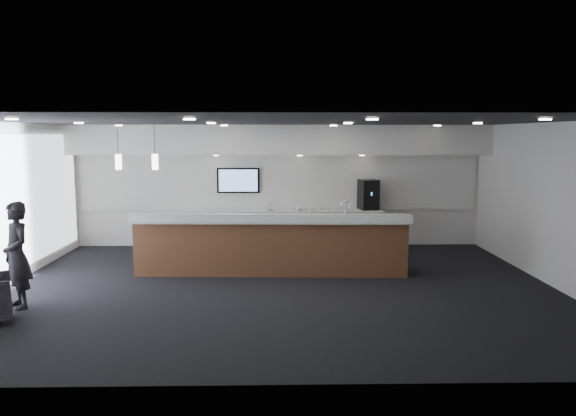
{
  "coord_description": "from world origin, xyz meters",
  "views": [
    {
      "loc": [
        -0.07,
        -9.94,
        2.76
      ],
      "look_at": [
        0.17,
        1.3,
        1.3
      ],
      "focal_mm": 35.0,
      "sensor_mm": 36.0,
      "label": 1
    }
  ],
  "objects": [
    {
      "name": "right_wall",
      "position": [
        5.0,
        0.0,
        1.5
      ],
      "size": [
        0.02,
        8.0,
        3.0
      ],
      "primitive_type": "cube",
      "color": "silver",
      "rests_on": "ground"
    },
    {
      "name": "cup_7",
      "position": [
        0.31,
        3.51,
        0.99
      ],
      "size": [
        0.11,
        0.11,
        0.09
      ],
      "primitive_type": "imported",
      "rotation": [
        0.0,
        0.0,
        4.52
      ],
      "color": "white",
      "rests_on": "back_credenza"
    },
    {
      "name": "pendant_left",
      "position": [
        -2.4,
        0.8,
        2.25
      ],
      "size": [
        0.12,
        0.12,
        0.3
      ],
      "primitive_type": "cylinder",
      "color": "#FFEFC6",
      "rests_on": "ceiling"
    },
    {
      "name": "alcove_panel",
      "position": [
        0.0,
        3.97,
        1.6
      ],
      "size": [
        9.8,
        0.06,
        1.4
      ],
      "primitive_type": "cube",
      "color": "silver",
      "rests_on": "back_wall"
    },
    {
      "name": "cup_3",
      "position": [
        0.87,
        3.51,
        0.99
      ],
      "size": [
        0.12,
        0.12,
        0.09
      ],
      "primitive_type": "imported",
      "rotation": [
        0.0,
        0.0,
        1.94
      ],
      "color": "white",
      "rests_on": "back_credenza"
    },
    {
      "name": "cup_4",
      "position": [
        0.73,
        3.51,
        0.99
      ],
      "size": [
        0.13,
        0.13,
        0.09
      ],
      "primitive_type": "imported",
      "rotation": [
        0.0,
        0.0,
        2.58
      ],
      "color": "white",
      "rests_on": "back_credenza"
    },
    {
      "name": "window_blinds_wall",
      "position": [
        -4.96,
        0.0,
        1.5
      ],
      "size": [
        0.04,
        7.36,
        2.55
      ],
      "primitive_type": "cube",
      "color": "silver",
      "rests_on": "left_wall"
    },
    {
      "name": "pendant_right",
      "position": [
        -3.1,
        0.8,
        2.25
      ],
      "size": [
        0.12,
        0.12,
        0.3
      ],
      "primitive_type": "cylinder",
      "color": "#FFEFC6",
      "rests_on": "ceiling"
    },
    {
      "name": "back_credenza",
      "position": [
        -0.0,
        3.64,
        0.48
      ],
      "size": [
        5.06,
        0.66,
        0.95
      ],
      "color": "gray",
      "rests_on": "ground"
    },
    {
      "name": "ceiling",
      "position": [
        0.0,
        0.0,
        3.0
      ],
      "size": [
        10.0,
        8.0,
        0.02
      ],
      "primitive_type": "cube",
      "color": "black",
      "rests_on": "back_wall"
    },
    {
      "name": "lounge_guest",
      "position": [
        -4.22,
        -1.07,
        0.86
      ],
      "size": [
        0.73,
        0.74,
        1.72
      ],
      "primitive_type": "imported",
      "rotation": [
        0.0,
        0.0,
        -0.82
      ],
      "color": "black",
      "rests_on": "ground"
    },
    {
      "name": "wall_tv",
      "position": [
        -1.0,
        3.91,
        1.65
      ],
      "size": [
        1.05,
        0.08,
        0.62
      ],
      "color": "black",
      "rests_on": "back_wall"
    },
    {
      "name": "info_sign_left",
      "position": [
        -0.2,
        3.5,
        1.06
      ],
      "size": [
        0.17,
        0.05,
        0.23
      ],
      "primitive_type": "cube",
      "rotation": [
        0.0,
        0.0,
        0.18
      ],
      "color": "silver",
      "rests_on": "back_credenza"
    },
    {
      "name": "back_wall",
      "position": [
        0.0,
        4.0,
        1.5
      ],
      "size": [
        10.0,
        0.02,
        3.0
      ],
      "primitive_type": "cube",
      "color": "silver",
      "rests_on": "ground"
    },
    {
      "name": "cup_1",
      "position": [
        1.15,
        3.51,
        0.99
      ],
      "size": [
        0.13,
        0.13,
        0.09
      ],
      "primitive_type": "imported",
      "rotation": [
        0.0,
        0.0,
        0.65
      ],
      "color": "white",
      "rests_on": "back_credenza"
    },
    {
      "name": "cup_0",
      "position": [
        1.29,
        3.51,
        0.99
      ],
      "size": [
        0.1,
        0.1,
        0.09
      ],
      "primitive_type": "imported",
      "color": "white",
      "rests_on": "back_credenza"
    },
    {
      "name": "ceiling_can_lights",
      "position": [
        0.0,
        0.0,
        2.97
      ],
      "size": [
        7.0,
        5.0,
        0.02
      ],
      "primitive_type": null,
      "color": "white",
      "rests_on": "ceiling"
    },
    {
      "name": "service_counter",
      "position": [
        -0.17,
        1.13,
        0.57
      ],
      "size": [
        5.47,
        1.12,
        1.49
      ],
      "rotation": [
        0.0,
        0.0,
        -0.04
      ],
      "color": "brown",
      "rests_on": "ground"
    },
    {
      "name": "info_sign_right",
      "position": [
        0.58,
        3.52,
        1.06
      ],
      "size": [
        0.17,
        0.05,
        0.23
      ],
      "primitive_type": "cube",
      "rotation": [
        0.0,
        0.0,
        -0.16
      ],
      "color": "silver",
      "rests_on": "back_credenza"
    },
    {
      "name": "ground",
      "position": [
        0.0,
        0.0,
        0.0
      ],
      "size": [
        10.0,
        10.0,
        0.0
      ],
      "primitive_type": "plane",
      "color": "black",
      "rests_on": "ground"
    },
    {
      "name": "coffee_machine",
      "position": [
        2.2,
        3.69,
        1.31
      ],
      "size": [
        0.5,
        0.59,
        0.73
      ],
      "rotation": [
        0.0,
        0.0,
        0.19
      ],
      "color": "black",
      "rests_on": "back_credenza"
    },
    {
      "name": "cup_6",
      "position": [
        0.45,
        3.51,
        0.99
      ],
      "size": [
        0.13,
        0.13,
        0.09
      ],
      "primitive_type": "imported",
      "rotation": [
        0.0,
        0.0,
        3.87
      ],
      "color": "white",
      "rests_on": "back_credenza"
    },
    {
      "name": "cup_5",
      "position": [
        0.59,
        3.51,
        0.99
      ],
      "size": [
        0.1,
        0.1,
        0.09
      ],
      "primitive_type": "imported",
      "rotation": [
        0.0,
        0.0,
        3.23
      ],
      "color": "white",
      "rests_on": "back_credenza"
    },
    {
      "name": "cup_2",
      "position": [
        1.01,
        3.51,
        0.99
      ],
      "size": [
        0.12,
        0.12,
        0.09
      ],
      "primitive_type": "imported",
      "rotation": [
        0.0,
        0.0,
        1.29
      ],
      "color": "white",
      "rests_on": "back_credenza"
    },
    {
      "name": "soffit_bulkhead",
      "position": [
        0.0,
        3.55,
        2.65
      ],
      "size": [
        10.0,
        0.9,
        0.7
      ],
      "primitive_type": "cube",
      "color": "silver",
      "rests_on": "back_wall"
    }
  ]
}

